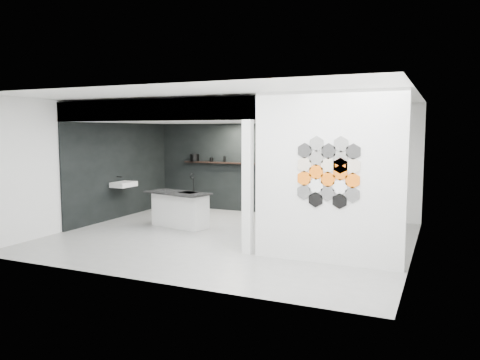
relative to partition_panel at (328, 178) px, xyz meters
name	(u,v)px	position (x,y,z in m)	size (l,w,h in m)	color
floor	(230,238)	(-2.23, 1.00, -1.40)	(7.00, 6.00, 0.01)	slate
partition_panel	(328,178)	(0.00, 0.00, 0.00)	(2.45, 0.15, 2.80)	silver
bay_clad_back	(233,167)	(-3.52, 3.97, -0.22)	(4.40, 0.04, 2.35)	black
bay_clad_left	(121,170)	(-5.70, 2.00, -0.22)	(0.04, 4.00, 2.35)	black
bulkhead	(196,114)	(-3.52, 2.00, 1.15)	(4.40, 4.00, 0.40)	silver
corner_column	(248,188)	(-1.41, 0.00, -0.22)	(0.16, 0.16, 2.35)	silver
fascia_beam	(147,110)	(-3.52, 0.08, 1.15)	(4.40, 0.16, 0.40)	silver
wall_basin	(124,184)	(-5.46, 1.80, -0.55)	(0.40, 0.60, 0.12)	silver
display_shelf	(234,163)	(-3.43, 3.87, -0.10)	(3.00, 0.15, 0.04)	black
kitchen_island	(180,209)	(-3.70, 1.51, -0.99)	(1.61, 0.97, 1.21)	silver
stockpot	(195,158)	(-4.63, 3.87, 0.02)	(0.24, 0.24, 0.20)	black
kettle	(280,161)	(-2.13, 3.87, -0.01)	(0.18, 0.18, 0.15)	black
glass_bowl	(282,162)	(-2.08, 3.87, -0.03)	(0.14, 0.14, 0.10)	gray
glass_vase	(282,161)	(-2.08, 3.87, -0.02)	(0.09, 0.09, 0.13)	gray
bottle_dark	(225,159)	(-3.71, 3.87, 0.00)	(0.06, 0.06, 0.16)	black
utensil_cup	(211,160)	(-4.11, 3.87, -0.02)	(0.09, 0.09, 0.11)	black
hex_tile_cluster	(329,172)	(0.03, -0.09, 0.10)	(1.04, 0.02, 1.16)	black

